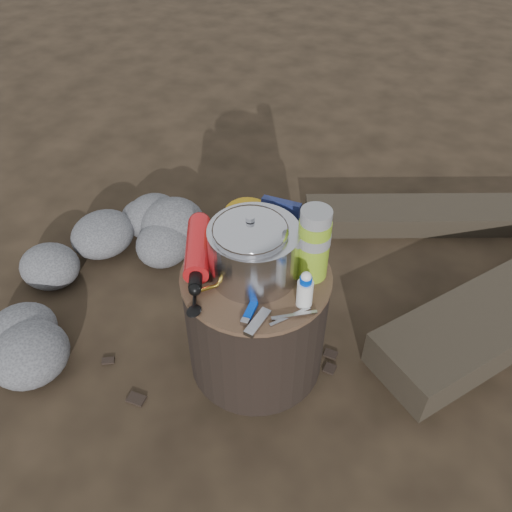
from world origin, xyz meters
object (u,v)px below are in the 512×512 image
at_px(stump, 256,320).
at_px(camping_pot, 251,249).
at_px(thermos, 314,244).
at_px(travel_mug, 301,244).
at_px(fuel_bottle, 198,248).

distance_m(stump, camping_pot, 0.31).
relative_size(camping_pot, thermos, 0.90).
bearing_deg(camping_pot, thermos, 27.86).
bearing_deg(travel_mug, camping_pot, -127.79).
distance_m(camping_pot, fuel_bottle, 0.19).
height_order(stump, fuel_bottle, fuel_bottle).
bearing_deg(thermos, travel_mug, 138.04).
bearing_deg(thermos, camping_pot, -152.14).
bearing_deg(travel_mug, stump, -125.62).
relative_size(thermos, travel_mug, 2.11).
relative_size(camping_pot, fuel_bottle, 0.67).
xyz_separation_m(camping_pot, fuel_bottle, (-0.17, -0.00, -0.07)).
relative_size(stump, thermos, 1.95).
distance_m(stump, travel_mug, 0.30).
relative_size(stump, camping_pot, 2.16).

